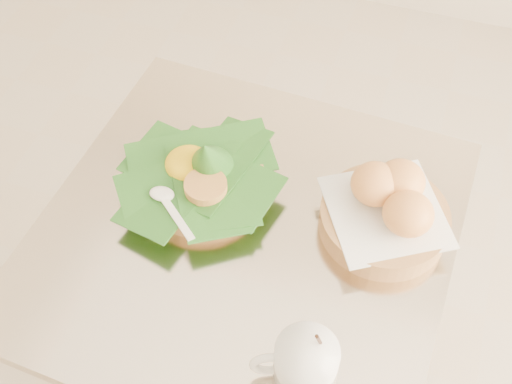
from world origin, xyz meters
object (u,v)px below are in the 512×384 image
(cafe_table, at_px, (247,292))
(bread_basket, at_px, (388,209))
(coffee_mug, at_px, (304,362))
(rice_basket, at_px, (201,175))

(cafe_table, bearing_deg, bread_basket, 20.97)
(bread_basket, bearing_deg, coffee_mug, -101.48)
(rice_basket, relative_size, bread_basket, 1.11)
(cafe_table, xyz_separation_m, rice_basket, (-0.10, 0.07, 0.26))
(rice_basket, relative_size, coffee_mug, 1.76)
(cafe_table, xyz_separation_m, coffee_mug, (0.16, -0.22, 0.26))
(cafe_table, distance_m, bread_basket, 0.36)
(bread_basket, bearing_deg, cafe_table, -159.03)
(cafe_table, distance_m, coffee_mug, 0.38)
(bread_basket, bearing_deg, rice_basket, -176.29)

